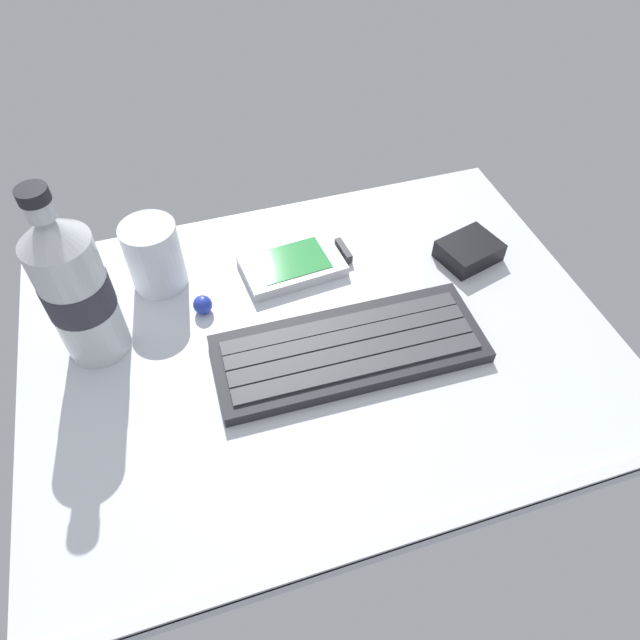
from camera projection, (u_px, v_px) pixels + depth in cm
name	position (u px, v px, depth cm)	size (l,w,h in cm)	color
ground_plane	(321.00, 345.00, 64.93)	(64.00, 48.00, 2.80)	silver
keyboard	(349.00, 348.00, 62.32)	(29.23, 11.63, 1.70)	#232328
handheld_device	(297.00, 263.00, 71.12)	(13.25, 8.62, 1.50)	silver
juice_cup	(155.00, 258.00, 67.11)	(6.40, 6.40, 8.50)	silver
water_bottle	(75.00, 288.00, 56.83)	(6.73, 6.73, 20.80)	silver
charger_block	(469.00, 251.00, 71.94)	(7.00, 5.60, 2.40)	black
trackball_mouse	(203.00, 305.00, 66.11)	(2.20, 2.20, 2.20)	#2338B2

